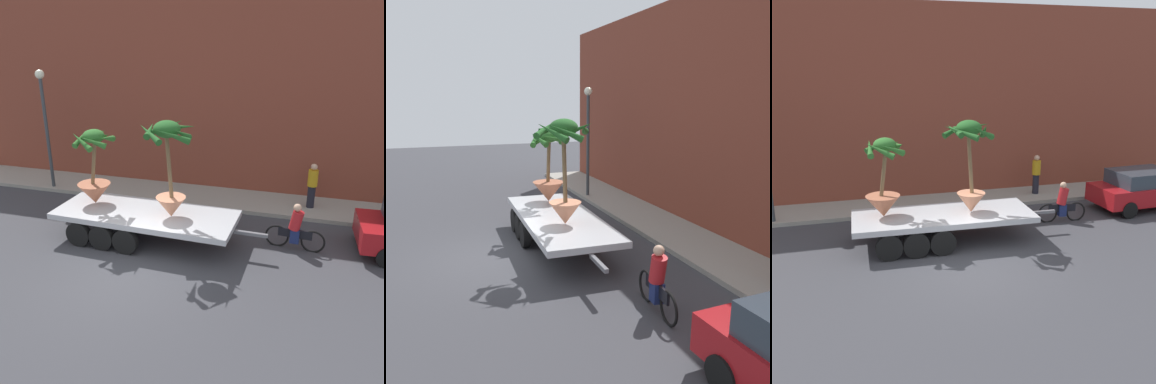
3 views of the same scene
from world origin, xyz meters
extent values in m
plane|color=#38383D|center=(0.00, 0.00, 0.00)|extent=(60.00, 60.00, 0.00)
cube|color=gray|center=(0.00, 6.10, 0.07)|extent=(24.00, 2.20, 0.15)
cube|color=brown|center=(0.00, 7.80, 4.01)|extent=(24.00, 1.20, 8.02)
cube|color=#B7BABF|center=(-0.30, 2.12, 0.89)|extent=(5.87, 2.40, 0.18)
cylinder|color=black|center=(-2.12, 3.21, 0.40)|extent=(0.81, 0.25, 0.80)
cylinder|color=black|center=(-2.19, 1.15, 0.40)|extent=(0.81, 0.25, 0.80)
cylinder|color=black|center=(-1.31, 3.19, 0.40)|extent=(0.81, 0.25, 0.80)
cylinder|color=black|center=(-1.38, 1.12, 0.40)|extent=(0.81, 0.25, 0.80)
cylinder|color=black|center=(-0.50, 3.16, 0.40)|extent=(0.81, 0.25, 0.80)
cylinder|color=black|center=(-0.56, 1.10, 0.40)|extent=(0.81, 0.25, 0.80)
cube|color=slate|center=(3.10, 2.01, 0.74)|extent=(1.00, 0.13, 0.10)
cone|color=#B26647|center=(-2.19, 2.35, 1.32)|extent=(1.08, 1.08, 0.69)
cylinder|color=brown|center=(-2.12, 2.35, 2.47)|extent=(0.35, 0.12, 1.60)
ellipsoid|color=#2D6B28|center=(-2.05, 2.35, 3.27)|extent=(0.70, 0.70, 0.44)
cone|color=#2D6B28|center=(-1.61, 2.38, 3.22)|extent=(0.25, 0.93, 0.41)
cone|color=#2D6B28|center=(-1.87, 2.65, 3.19)|extent=(0.73, 0.55, 0.47)
cone|color=#2D6B28|center=(-2.26, 2.71, 3.20)|extent=(0.84, 0.60, 0.47)
cone|color=#2D6B28|center=(-2.50, 2.36, 3.19)|extent=(0.23, 0.91, 0.54)
cone|color=#2D6B28|center=(-2.25, 1.93, 3.19)|extent=(0.93, 0.57, 0.56)
cone|color=#2D6B28|center=(-1.88, 1.97, 3.19)|extent=(0.86, 0.53, 0.51)
cone|color=tan|center=(0.60, 2.03, 1.30)|extent=(0.93, 0.93, 0.65)
cylinder|color=brown|center=(0.56, 2.03, 2.68)|extent=(0.25, 0.12, 2.10)
ellipsoid|color=#235B23|center=(0.52, 2.03, 3.72)|extent=(0.80, 0.80, 0.50)
cone|color=#235B23|center=(0.99, 1.94, 3.64)|extent=(0.38, 0.98, 0.58)
cone|color=#235B23|center=(0.75, 2.56, 3.69)|extent=(1.15, 0.64, 0.40)
cone|color=#235B23|center=(0.28, 2.54, 3.65)|extent=(1.11, 0.67, 0.57)
cone|color=#235B23|center=(0.03, 1.94, 3.69)|extent=(0.38, 1.03, 0.38)
cone|color=#235B23|center=(0.15, 1.59, 3.67)|extent=(1.01, 0.90, 0.50)
cone|color=#235B23|center=(0.83, 1.60, 3.64)|extent=(0.97, 0.78, 0.59)
torus|color=black|center=(4.90, 2.80, 0.34)|extent=(0.74, 0.13, 0.74)
torus|color=black|center=(3.80, 2.90, 0.34)|extent=(0.74, 0.13, 0.74)
cube|color=black|center=(4.35, 2.85, 0.52)|extent=(1.04, 0.15, 0.28)
cylinder|color=red|center=(4.35, 2.85, 0.97)|extent=(0.47, 0.38, 0.65)
sphere|color=tan|center=(4.35, 2.85, 1.39)|extent=(0.24, 0.24, 0.24)
cube|color=navy|center=(4.35, 2.85, 0.44)|extent=(0.30, 0.26, 0.44)
cube|color=maroon|center=(8.32, 3.43, 0.67)|extent=(4.40, 2.08, 0.70)
cube|color=#2D3842|center=(8.11, 3.42, 1.30)|extent=(2.45, 1.80, 0.56)
cylinder|color=black|center=(9.68, 4.38, 0.32)|extent=(0.65, 0.23, 0.64)
cylinder|color=black|center=(6.88, 4.24, 0.32)|extent=(0.65, 0.23, 0.64)
cylinder|color=black|center=(6.97, 2.47, 0.32)|extent=(0.65, 0.23, 0.64)
cylinder|color=black|center=(4.75, 6.04, 0.57)|extent=(0.28, 0.28, 0.85)
cylinder|color=gold|center=(4.75, 6.04, 1.31)|extent=(0.36, 0.36, 0.62)
sphere|color=tan|center=(4.75, 6.04, 1.74)|extent=(0.24, 0.24, 0.24)
camera|label=1|loc=(4.51, -8.97, 6.29)|focal=38.53mm
camera|label=2|loc=(11.54, -1.63, 4.53)|focal=39.09mm
camera|label=3|loc=(-3.32, -11.07, 5.64)|focal=41.34mm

